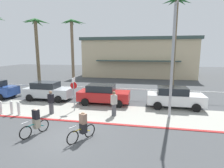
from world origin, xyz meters
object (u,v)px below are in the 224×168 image
object	(u,v)px
streetlight_curb	(173,55)
car_white_3	(174,97)
cyclist_teal_0	(36,122)
palm_tree_2	(72,38)
palm_tree_1	(37,37)
bollard_0	(19,108)
cyclist_yellow_1	(83,127)
stop_sign_bike_lane	(74,89)
pedestrian_1	(51,103)
bollard_2	(12,107)
car_red_2	(103,94)
pedestrian_0	(114,105)
palm_tree_3	(176,23)
bollard_3	(1,107)
car_silver_1	(48,91)

from	to	relation	value
streetlight_curb	car_white_3	world-z (taller)	streetlight_curb
cyclist_teal_0	car_white_3	bearing A→B (deg)	38.67
palm_tree_2	cyclist_teal_0	bearing A→B (deg)	-76.09
palm_tree_1	car_white_3	xyz separation A→B (m)	(14.41, -3.89, -5.18)
bollard_0	streetlight_curb	distance (m)	11.25
palm_tree_2	cyclist_yellow_1	bearing A→B (deg)	-65.95
stop_sign_bike_lane	pedestrian_1	bearing A→B (deg)	-144.74
palm_tree_2	bollard_2	bearing A→B (deg)	-91.67
car_red_2	pedestrian_0	xyz separation A→B (m)	(1.44, -2.77, -0.05)
pedestrian_0	cyclist_teal_0	bearing A→B (deg)	-134.93
bollard_0	streetlight_curb	bearing A→B (deg)	7.35
stop_sign_bike_lane	pedestrian_1	world-z (taller)	stop_sign_bike_lane
bollard_0	cyclist_yellow_1	xyz separation A→B (m)	(5.75, -2.66, 0.18)
stop_sign_bike_lane	bollard_0	distance (m)	4.06
palm_tree_3	cyclist_teal_0	bearing A→B (deg)	-124.52
bollard_2	palm_tree_2	xyz separation A→B (m)	(0.32, 10.86, 5.64)
streetlight_curb	pedestrian_1	xyz separation A→B (m)	(-8.38, -0.66, -3.48)
bollard_3	pedestrian_1	xyz separation A→B (m)	(3.58, 0.75, 0.28)
car_silver_1	bollard_3	bearing A→B (deg)	-105.88
bollard_0	cyclist_teal_0	bearing A→B (deg)	-40.09
bollard_0	car_silver_1	bearing A→B (deg)	92.55
bollard_3	bollard_0	bearing A→B (deg)	2.02
bollard_3	streetlight_curb	size ratio (longest dim) A/B	0.13
streetlight_curb	cyclist_yellow_1	size ratio (longest dim) A/B	4.74
car_silver_1	pedestrian_0	distance (m)	7.58
palm_tree_3	car_red_2	xyz separation A→B (m)	(-6.48, -6.22, -6.60)
bollard_2	cyclist_yellow_1	bearing A→B (deg)	-23.21
car_white_3	pedestrian_1	bearing A→B (deg)	-160.02
car_red_2	car_white_3	distance (m)	5.90
car_red_2	car_white_3	xyz separation A→B (m)	(5.90, 0.06, 0.00)
cyclist_yellow_1	bollard_0	bearing A→B (deg)	155.15
palm_tree_2	car_silver_1	distance (m)	8.47
palm_tree_3	car_white_3	xyz separation A→B (m)	(-0.58, -6.16, -6.60)
palm_tree_1	car_red_2	world-z (taller)	palm_tree_1
car_red_2	bollard_0	bearing A→B (deg)	-143.32
bollard_3	cyclist_teal_0	world-z (taller)	cyclist_teal_0
stop_sign_bike_lane	streetlight_curb	xyz separation A→B (m)	(7.00, -0.31, 2.60)
palm_tree_1	bollard_2	bearing A→B (deg)	-71.39
pedestrian_0	streetlight_curb	bearing A→B (deg)	3.13
car_silver_1	cyclist_teal_0	bearing A→B (deg)	-64.93
streetlight_curb	palm_tree_3	bearing A→B (deg)	82.10
bollard_2	palm_tree_1	distance (m)	9.91
palm_tree_3	palm_tree_2	bearing A→B (deg)	176.21
bollard_0	palm_tree_1	xyz separation A→B (m)	(-3.26, 7.86, 5.54)
palm_tree_3	palm_tree_1	bearing A→B (deg)	-171.37
bollard_2	palm_tree_1	world-z (taller)	palm_tree_1
car_silver_1	streetlight_curb	bearing A→B (deg)	-15.46
palm_tree_2	car_red_2	world-z (taller)	palm_tree_2
bollard_0	pedestrian_1	bearing A→B (deg)	18.00
streetlight_curb	bollard_0	bearing A→B (deg)	-172.65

